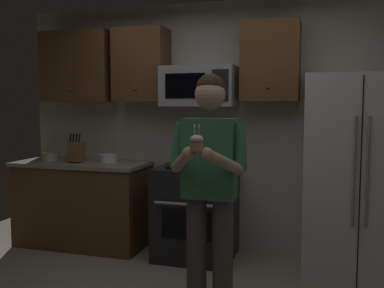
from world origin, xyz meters
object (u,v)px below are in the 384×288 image
(oven_range, at_px, (196,212))
(cupcake, at_px, (197,143))
(refrigerator, at_px, (357,177))
(bowl_small_colored, at_px, (49,156))
(microwave, at_px, (199,86))
(bowl_large_white, at_px, (108,158))
(knife_block, at_px, (76,152))
(person, at_px, (209,180))

(oven_range, distance_m, cupcake, 1.70)
(refrigerator, xyz_separation_m, bowl_small_colored, (-3.21, 0.06, 0.06))
(microwave, bearing_deg, refrigerator, -6.03)
(oven_range, height_order, bowl_small_colored, bowl_small_colored)
(refrigerator, bearing_deg, microwave, 173.97)
(oven_range, height_order, bowl_large_white, bowl_large_white)
(refrigerator, bearing_deg, oven_range, 178.50)
(microwave, relative_size, cupcake, 4.26)
(knife_block, bearing_deg, refrigerator, -0.20)
(microwave, xyz_separation_m, cupcake, (0.42, -1.54, -0.43))
(refrigerator, height_order, person, refrigerator)
(bowl_small_colored, relative_size, person, 0.10)
(refrigerator, height_order, cupcake, refrigerator)
(oven_range, bearing_deg, bowl_small_colored, 179.35)
(bowl_small_colored, height_order, cupcake, cupcake)
(person, height_order, cupcake, person)
(knife_block, height_order, bowl_large_white, knife_block)
(microwave, relative_size, person, 0.42)
(microwave, distance_m, bowl_small_colored, 1.87)
(microwave, bearing_deg, knife_block, -173.64)
(bowl_large_white, relative_size, cupcake, 1.08)
(microwave, relative_size, knife_block, 2.31)
(oven_range, distance_m, bowl_small_colored, 1.78)
(knife_block, relative_size, bowl_large_white, 1.70)
(bowl_small_colored, distance_m, cupcake, 2.59)
(refrigerator, distance_m, bowl_small_colored, 3.21)
(knife_block, xyz_separation_m, cupcake, (1.75, -1.39, 0.26))
(oven_range, relative_size, bowl_large_white, 4.94)
(cupcake, bearing_deg, oven_range, 106.49)
(oven_range, relative_size, microwave, 1.26)
(knife_block, bearing_deg, bowl_small_colored, 172.53)
(person, xyz_separation_m, cupcake, (0.00, -0.33, 0.30))
(microwave, distance_m, knife_block, 1.51)
(oven_range, height_order, cupcake, cupcake)
(microwave, relative_size, bowl_small_colored, 4.14)
(bowl_large_white, bearing_deg, refrigerator, -2.51)
(oven_range, distance_m, microwave, 1.26)
(oven_range, height_order, person, person)
(refrigerator, distance_m, person, 1.51)
(oven_range, relative_size, knife_block, 2.91)
(oven_range, xyz_separation_m, person, (0.42, -1.09, 0.53))
(bowl_large_white, bearing_deg, bowl_small_colored, -175.79)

